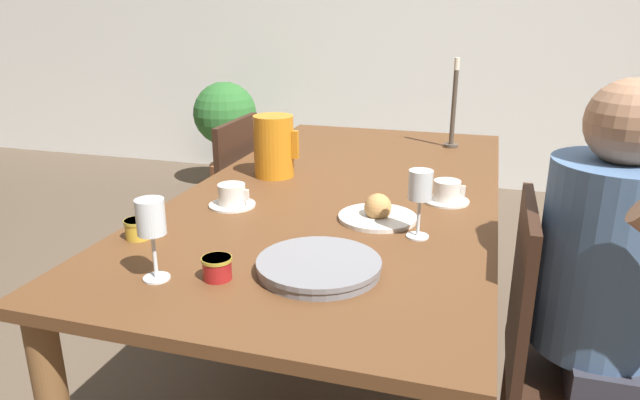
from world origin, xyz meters
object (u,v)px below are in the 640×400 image
(chair_opposite, at_px, (214,212))
(teacup_near_person, at_px, (232,197))
(wine_glass_juice, at_px, (151,222))
(teacup_across, at_px, (447,193))
(red_pitcher, at_px, (274,146))
(potted_plant, at_px, (225,121))
(jam_jar_red, at_px, (138,228))
(serving_tray, at_px, (319,266))
(wine_glass_water, at_px, (420,189))
(bread_plate, at_px, (378,213))
(jam_jar_amber, at_px, (217,267))
(chair_person_side, at_px, (566,367))
(candlestick_tall, at_px, (453,112))
(person_seated, at_px, (618,288))

(chair_opposite, bearing_deg, teacup_near_person, -147.73)
(wine_glass_juice, bearing_deg, chair_opposite, 111.67)
(teacup_across, bearing_deg, red_pitcher, 168.89)
(potted_plant, bearing_deg, chair_opposite, -65.91)
(jam_jar_red, bearing_deg, serving_tray, -6.59)
(red_pitcher, distance_m, potted_plant, 2.46)
(jam_jar_red, bearing_deg, wine_glass_water, 17.21)
(serving_tray, height_order, bread_plate, bread_plate)
(wine_glass_water, height_order, jam_jar_amber, wine_glass_water)
(wine_glass_water, bearing_deg, teacup_near_person, 171.21)
(chair_person_side, xyz_separation_m, red_pitcher, (-0.96, 0.49, 0.39))
(candlestick_tall, bearing_deg, person_seated, -67.04)
(chair_opposite, relative_size, wine_glass_water, 4.97)
(red_pitcher, distance_m, jam_jar_amber, 0.82)
(red_pitcher, distance_m, serving_tray, 0.81)
(red_pitcher, distance_m, jam_jar_red, 0.66)
(chair_person_side, relative_size, chair_opposite, 1.00)
(teacup_across, relative_size, bread_plate, 0.63)
(chair_opposite, distance_m, candlestick_tall, 1.12)
(red_pitcher, height_order, bread_plate, red_pitcher)
(chair_person_side, distance_m, wine_glass_water, 0.57)
(chair_opposite, relative_size, jam_jar_amber, 13.35)
(chair_opposite, bearing_deg, serving_tray, -141.84)
(person_seated, relative_size, wine_glass_water, 6.61)
(serving_tray, bearing_deg, jam_jar_red, 173.41)
(chair_opposite, height_order, jam_jar_red, chair_opposite)
(chair_person_side, height_order, jam_jar_amber, chair_person_side)
(teacup_across, relative_size, serving_tray, 0.49)
(wine_glass_juice, distance_m, jam_jar_red, 0.28)
(person_seated, height_order, red_pitcher, person_seated)
(chair_person_side, bearing_deg, teacup_near_person, -98.87)
(teacup_across, height_order, jam_jar_amber, teacup_across)
(chair_person_side, relative_size, teacup_across, 6.42)
(bread_plate, relative_size, jam_jar_amber, 3.30)
(chair_person_side, xyz_separation_m, serving_tray, (-0.58, -0.21, 0.29))
(person_seated, relative_size, potted_plant, 1.47)
(wine_glass_water, distance_m, teacup_near_person, 0.58)
(chair_person_side, relative_size, potted_plant, 1.11)
(bread_plate, bearing_deg, person_seated, -13.82)
(wine_glass_juice, xyz_separation_m, potted_plant, (-1.26, 2.95, -0.38))
(chair_opposite, bearing_deg, wine_glass_water, -126.69)
(candlestick_tall, bearing_deg, teacup_across, -86.68)
(person_seated, height_order, potted_plant, person_seated)
(person_seated, bearing_deg, chair_person_side, -81.21)
(chair_person_side, relative_size, wine_glass_water, 4.97)
(candlestick_tall, bearing_deg, chair_person_side, -71.05)
(bread_plate, relative_size, candlestick_tall, 0.59)
(chair_opposite, height_order, red_pitcher, red_pitcher)
(serving_tray, bearing_deg, person_seated, 18.72)
(wine_glass_juice, relative_size, candlestick_tall, 0.49)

